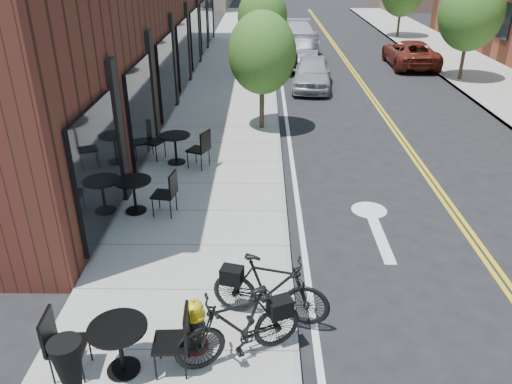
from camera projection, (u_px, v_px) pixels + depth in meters
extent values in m
plane|color=black|center=(294.00, 296.00, 9.06)|extent=(120.00, 120.00, 0.00)
cube|color=#9E9B93|center=(223.00, 119.00, 18.01)|extent=(4.00, 70.00, 0.12)
cube|color=#472216|center=(116.00, 6.00, 20.11)|extent=(5.00, 28.00, 7.00)
cylinder|color=#382B1E|center=(262.00, 104.00, 16.71)|extent=(0.16, 0.16, 1.61)
ellipsoid|color=#2B5A1C|center=(262.00, 53.00, 15.97)|extent=(2.20, 2.20, 2.64)
cylinder|color=#382B1E|center=(262.00, 56.00, 23.86)|extent=(0.16, 0.16, 1.68)
ellipsoid|color=#2B5A1C|center=(262.00, 17.00, 23.08)|extent=(2.30, 2.30, 2.76)
cylinder|color=#382B1E|center=(262.00, 31.00, 31.05)|extent=(0.16, 0.16, 1.57)
ellipsoid|color=#2B5A1C|center=(263.00, 3.00, 30.33)|extent=(2.10, 2.10, 2.52)
cylinder|color=#382B1E|center=(262.00, 14.00, 38.19)|extent=(0.16, 0.16, 1.71)
cylinder|color=#382B1E|center=(463.00, 59.00, 22.83)|extent=(0.16, 0.16, 1.82)
ellipsoid|color=#2B5A1C|center=(471.00, 12.00, 21.93)|extent=(2.80, 2.80, 3.36)
cylinder|color=#382B1E|center=(399.00, 22.00, 33.58)|extent=(0.16, 0.16, 1.82)
cylinder|color=maroon|center=(196.00, 346.00, 7.72)|extent=(0.45, 0.45, 0.06)
cylinder|color=black|center=(195.00, 331.00, 7.58)|extent=(0.35, 0.35, 0.60)
cylinder|color=gold|center=(194.00, 315.00, 7.45)|extent=(0.39, 0.39, 0.04)
cylinder|color=gold|center=(193.00, 311.00, 7.41)|extent=(0.34, 0.34, 0.14)
ellipsoid|color=gold|center=(193.00, 307.00, 7.38)|extent=(0.32, 0.32, 0.17)
cylinder|color=gold|center=(193.00, 302.00, 7.34)|extent=(0.06, 0.06, 0.06)
imported|color=black|center=(239.00, 326.00, 7.29)|extent=(2.04, 1.30, 1.19)
imported|color=black|center=(270.00, 289.00, 8.08)|extent=(2.05, 1.05, 1.19)
cylinder|color=black|center=(124.00, 369.00, 7.31)|extent=(0.51, 0.51, 0.03)
cylinder|color=black|center=(121.00, 349.00, 7.14)|extent=(0.07, 0.07, 0.78)
cylinder|color=black|center=(117.00, 328.00, 6.97)|extent=(0.89, 0.89, 0.03)
cylinder|color=black|center=(136.00, 210.00, 11.68)|extent=(0.55, 0.55, 0.03)
cylinder|color=black|center=(135.00, 196.00, 11.51)|extent=(0.08, 0.08, 0.77)
cylinder|color=black|center=(133.00, 181.00, 11.33)|extent=(0.95, 0.95, 0.03)
cylinder|color=black|center=(177.00, 162.00, 14.28)|extent=(0.67, 0.67, 0.03)
cylinder|color=black|center=(176.00, 149.00, 14.11)|extent=(0.09, 0.09, 0.80)
cylinder|color=black|center=(175.00, 136.00, 13.93)|extent=(1.15, 1.15, 0.03)
imported|color=#9A9DA2|center=(312.00, 73.00, 21.84)|extent=(2.09, 4.21, 1.38)
imported|color=black|center=(303.00, 51.00, 25.96)|extent=(2.07, 4.68, 1.49)
imported|color=silver|center=(299.00, 36.00, 30.21)|extent=(2.20, 5.28, 1.53)
imported|color=maroon|center=(410.00, 53.00, 25.90)|extent=(2.30, 4.84, 1.33)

